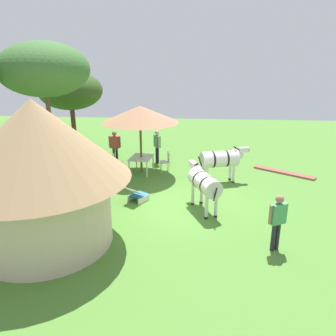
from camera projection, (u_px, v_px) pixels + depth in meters
The scene contains 15 objects.
ground_plane at pixel (186, 205), 11.80m from camera, with size 36.00×36.00×0.00m, color #4E8332.
thatched_hut at pixel (39, 165), 8.69m from camera, with size 4.92×4.92×4.09m.
shade_umbrella at pixel (140, 114), 14.36m from camera, with size 3.44×3.44×3.08m.
patio_dining_table at pixel (141, 159), 15.02m from camera, with size 1.37×1.09×0.74m.
patio_chair_east_end at pixel (116, 162), 15.02m from camera, with size 0.49×0.47×0.90m.
patio_chair_west_end at pixel (166, 160), 15.24m from camera, with size 0.53×0.52×0.90m.
guest_beside_umbrella at pixel (115, 145), 16.11m from camera, with size 0.23×0.60×1.68m.
guest_behind_table at pixel (157, 144), 16.30m from camera, with size 0.54×0.39×1.68m.
standing_watcher at pixel (278, 218), 8.75m from camera, with size 0.39×0.53×1.64m.
striped_lounge_chair at pixel (137, 195), 12.07m from camera, with size 0.96×0.87×0.64m.
zebra_nearest_camera at pixel (221, 159), 13.73m from camera, with size 1.10×2.18×1.55m.
zebra_by_umbrella at pixel (204, 183), 11.15m from camera, with size 2.07×1.18×1.56m.
acacia_tree_behind_hut at pixel (70, 91), 16.42m from camera, with size 3.20×3.20×4.47m.
acacia_tree_far_lawn at pixel (44, 70), 12.08m from camera, with size 3.37×3.37×5.67m.
brick_patio_kerb at pixel (284, 172), 15.09m from camera, with size 2.80×0.36×0.08m, color #934C42.
Camera 1 is at (-10.78, -0.24, 5.03)m, focal length 34.91 mm.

